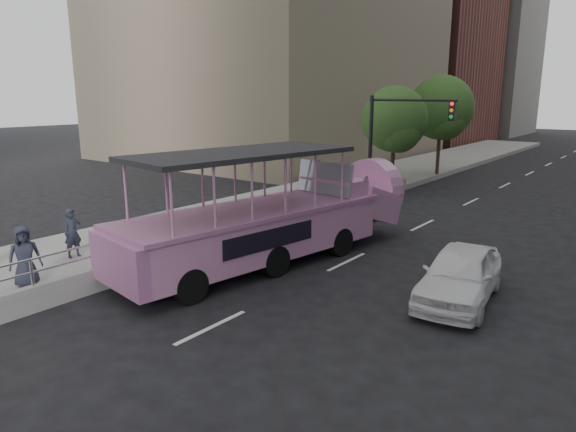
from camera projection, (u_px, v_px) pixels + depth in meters
The scene contains 14 objects.
ground at pixel (239, 292), 13.96m from camera, with size 160.00×160.00×0.00m, color black.
sidewalk at pixel (292, 201), 25.06m from camera, with size 5.50×80.00×0.30m, color #A3A39E.
kerb_wall at pixel (211, 240), 17.25m from camera, with size 0.24×30.00×0.36m, color #AEAFA9.
guardrail at pixel (210, 221), 17.09m from camera, with size 0.07×22.00×0.71m.
duck_boat at pixel (279, 218), 16.53m from camera, with size 4.24×11.17×3.62m.
car at pixel (460, 274), 13.23m from camera, with size 1.68×4.17×1.42m, color white.
pedestrian_near at pixel (73, 233), 15.83m from camera, with size 0.56×0.37×1.53m, color #292D3C.
pedestrian_far at pixel (25, 257), 13.33m from camera, with size 0.81×0.53×1.65m, color #292D3C.
parking_sign at pixel (315, 184), 21.20m from camera, with size 0.08×0.58×2.59m.
traffic_signal at pixel (394, 133), 23.81m from camera, with size 4.20×0.32×5.20m.
street_tree_near at pixel (395, 122), 27.33m from camera, with size 3.52×3.52×5.72m.
street_tree_far at pixel (442, 110), 31.73m from camera, with size 3.97×3.97×6.45m.
midrise_brick at pixel (407, 25), 58.69m from camera, with size 18.00×16.00×26.00m, color brown.
midrise_stone_b at pixel (469, 59), 70.54m from camera, with size 16.00×14.00×20.00m, color slate.
Camera 1 is at (9.05, -9.58, 5.23)m, focal length 32.00 mm.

